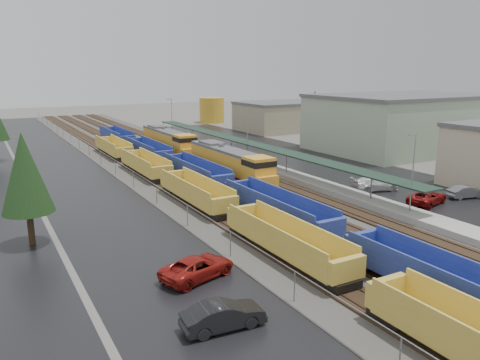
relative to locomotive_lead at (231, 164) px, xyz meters
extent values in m
cube|color=#302D2B|center=(-2.00, 18.75, -2.23)|extent=(20.00, 160.00, 0.08)
cube|color=black|center=(-8.00, 18.75, -2.12)|extent=(2.60, 160.00, 0.15)
cube|color=#473326|center=(-8.72, 18.75, -2.01)|extent=(0.08, 160.00, 0.07)
cube|color=#473326|center=(-7.28, 18.75, -2.01)|extent=(0.08, 160.00, 0.07)
cube|color=black|center=(-4.00, 18.75, -2.12)|extent=(2.60, 160.00, 0.15)
cube|color=#473326|center=(-4.72, 18.75, -2.01)|extent=(0.08, 160.00, 0.07)
cube|color=#473326|center=(-3.28, 18.75, -2.01)|extent=(0.08, 160.00, 0.07)
cube|color=black|center=(0.00, 18.75, -2.12)|extent=(2.60, 160.00, 0.15)
cube|color=#473326|center=(-0.72, 18.75, -2.01)|extent=(0.08, 160.00, 0.07)
cube|color=#473326|center=(0.72, 18.75, -2.01)|extent=(0.08, 160.00, 0.07)
cube|color=black|center=(4.00, 18.75, -2.12)|extent=(2.60, 160.00, 0.15)
cube|color=#473326|center=(3.28, 18.75, -2.01)|extent=(0.08, 160.00, 0.07)
cube|color=#473326|center=(4.72, 18.75, -2.01)|extent=(0.08, 160.00, 0.07)
cube|color=black|center=(-17.00, 18.75, -2.26)|extent=(10.00, 160.00, 0.02)
cube|color=black|center=(17.00, 8.75, -2.26)|extent=(16.00, 100.00, 0.02)
cube|color=#9E9B93|center=(7.50, 8.75, -1.92)|extent=(3.00, 80.00, 0.70)
cylinder|color=gray|center=(7.50, -16.25, -0.37)|extent=(0.16, 0.16, 2.40)
cylinder|color=gray|center=(7.50, -1.25, -0.37)|extent=(0.16, 0.16, 2.40)
cylinder|color=gray|center=(7.50, 13.75, -0.37)|extent=(0.16, 0.16, 2.40)
cylinder|color=gray|center=(7.50, 28.75, -0.37)|extent=(0.16, 0.16, 2.40)
cylinder|color=gray|center=(7.50, 43.75, -0.37)|extent=(0.16, 0.16, 2.40)
cube|color=#1A2E23|center=(7.50, 8.75, 0.93)|extent=(2.60, 65.00, 0.15)
cylinder|color=gray|center=(7.50, -21.25, 1.73)|extent=(0.12, 0.12, 8.00)
cube|color=gray|center=(7.00, -21.25, 5.63)|extent=(1.00, 0.15, 0.12)
cylinder|color=gray|center=(7.50, 8.75, 1.73)|extent=(0.12, 0.12, 8.00)
cube|color=gray|center=(7.00, 8.75, 5.63)|extent=(1.00, 0.15, 0.12)
cylinder|color=gray|center=(7.50, 38.75, 1.73)|extent=(0.12, 0.12, 8.00)
cube|color=gray|center=(7.00, 38.75, 5.63)|extent=(1.00, 0.15, 0.12)
cylinder|color=gray|center=(-11.50, -37.25, -1.27)|extent=(0.08, 0.08, 2.00)
cylinder|color=gray|center=(-11.50, -29.25, -1.27)|extent=(0.08, 0.08, 2.00)
cylinder|color=gray|center=(-11.50, -21.25, -1.27)|extent=(0.08, 0.08, 2.00)
cylinder|color=gray|center=(-11.50, -13.25, -1.27)|extent=(0.08, 0.08, 2.00)
cylinder|color=gray|center=(-11.50, -5.25, -1.27)|extent=(0.08, 0.08, 2.00)
cylinder|color=gray|center=(-11.50, 2.75, -1.27)|extent=(0.08, 0.08, 2.00)
cylinder|color=gray|center=(-11.50, 10.75, -1.27)|extent=(0.08, 0.08, 2.00)
cylinder|color=gray|center=(-11.50, 18.75, -1.27)|extent=(0.08, 0.08, 2.00)
cylinder|color=gray|center=(-11.50, 26.75, -1.27)|extent=(0.08, 0.08, 2.00)
cylinder|color=gray|center=(-11.50, 34.75, -1.27)|extent=(0.08, 0.08, 2.00)
cylinder|color=gray|center=(-11.50, 42.75, -1.27)|extent=(0.08, 0.08, 2.00)
cylinder|color=gray|center=(-11.50, 50.75, -1.27)|extent=(0.08, 0.08, 2.00)
cylinder|color=gray|center=(-11.50, 58.75, -1.27)|extent=(0.08, 0.08, 2.00)
cylinder|color=gray|center=(-11.50, 66.75, -1.27)|extent=(0.08, 0.08, 2.00)
cylinder|color=gray|center=(-11.50, 74.75, -1.27)|extent=(0.08, 0.08, 2.00)
cylinder|color=gray|center=(-11.50, 82.75, -1.27)|extent=(0.08, 0.08, 2.00)
cylinder|color=gray|center=(-11.50, 90.75, -1.27)|extent=(0.08, 0.08, 2.00)
cube|color=gray|center=(-11.50, 18.75, -0.27)|extent=(0.05, 160.00, 0.05)
cube|color=#9BAD92|center=(38.00, 6.75, 2.23)|extent=(30.00, 20.00, 9.00)
cube|color=#59595B|center=(38.00, 6.75, 6.98)|extent=(30.60, 20.40, 0.50)
cube|color=gray|center=(34.00, 38.75, 0.73)|extent=(18.00, 14.00, 6.00)
cube|color=#59595B|center=(34.00, 38.75, 3.98)|extent=(18.36, 14.28, 0.50)
ellipsoid|color=#475542|center=(38.00, 168.75, -2.27)|extent=(196.00, 140.00, 25.20)
ellipsoid|color=#475542|center=(108.00, 178.75, -2.27)|extent=(168.00, 120.00, 21.60)
cylinder|color=#332316|center=(-24.00, -11.25, -0.92)|extent=(0.50, 0.50, 2.70)
cone|color=black|center=(-24.00, -11.25, 3.58)|extent=(3.96, 3.96, 6.30)
cylinder|color=#332316|center=(26.00, 16.75, -0.77)|extent=(0.50, 0.50, 3.00)
cone|color=black|center=(26.00, 16.75, 4.23)|extent=(4.40, 4.40, 7.00)
cube|color=black|center=(0.00, 0.66, -1.46)|extent=(2.79, 18.57, 0.37)
cube|color=orange|center=(0.00, 1.59, 0.12)|extent=(2.60, 14.85, 2.79)
cube|color=orange|center=(0.00, -6.58, 0.30)|extent=(2.79, 2.97, 3.16)
cube|color=black|center=(0.00, -6.58, 1.23)|extent=(2.83, 3.02, 0.65)
cube|color=orange|center=(0.00, -8.25, -0.62)|extent=(2.60, 0.93, 1.30)
cube|color=#59595B|center=(0.00, 1.59, 1.60)|extent=(2.65, 14.85, 0.32)
cube|color=maroon|center=(-1.32, 1.59, -1.00)|extent=(0.04, 14.85, 0.32)
cube|color=maroon|center=(1.32, 1.59, -1.00)|extent=(0.04, 14.85, 0.32)
cube|color=black|center=(0.00, 0.66, -1.83)|extent=(2.04, 5.57, 0.56)
cube|color=black|center=(0.00, -5.84, -1.74)|extent=(2.23, 3.71, 0.46)
cube|color=black|center=(0.00, 7.16, -1.74)|extent=(2.23, 3.71, 0.46)
cylinder|color=#59595B|center=(0.00, 2.52, 1.88)|extent=(0.65, 0.65, 0.46)
cube|color=#59595B|center=(0.00, 5.30, 1.84)|extent=(2.23, 3.71, 0.46)
cube|color=black|center=(0.00, 21.66, -1.46)|extent=(2.79, 18.57, 0.37)
cube|color=orange|center=(0.00, 22.59, 0.12)|extent=(2.60, 14.85, 2.79)
cube|color=orange|center=(0.00, 14.42, 0.30)|extent=(2.79, 2.97, 3.16)
cube|color=black|center=(0.00, 14.42, 1.23)|extent=(2.83, 3.02, 0.65)
cube|color=orange|center=(0.00, 12.75, -0.62)|extent=(2.60, 0.93, 1.30)
cube|color=#59595B|center=(0.00, 22.59, 1.60)|extent=(2.65, 14.85, 0.32)
cube|color=maroon|center=(-1.32, 22.59, -1.00)|extent=(0.04, 14.85, 0.32)
cube|color=maroon|center=(1.32, 22.59, -1.00)|extent=(0.04, 14.85, 0.32)
cube|color=black|center=(0.00, 21.66, -1.83)|extent=(2.04, 5.57, 0.56)
cube|color=black|center=(0.00, 15.16, -1.74)|extent=(2.23, 3.71, 0.46)
cube|color=black|center=(0.00, 28.16, -1.74)|extent=(2.23, 3.71, 0.46)
cylinder|color=#59595B|center=(0.00, 23.52, 1.88)|extent=(0.65, 0.65, 0.46)
cube|color=#59595B|center=(0.00, 26.30, 1.84)|extent=(2.23, 3.71, 0.46)
cube|color=gold|center=(-9.29, -39.53, -0.47)|extent=(0.16, 12.52, 1.86)
cube|color=gold|center=(-8.00, -33.06, -0.68)|extent=(2.69, 0.52, 1.45)
cube|color=black|center=(-8.00, -33.79, -1.71)|extent=(2.07, 2.28, 0.52)
cube|color=gold|center=(-8.00, -23.39, -1.40)|extent=(2.69, 12.52, 0.26)
cube|color=gold|center=(-9.29, -23.39, -0.47)|extent=(0.16, 12.52, 1.86)
cube|color=gold|center=(-6.71, -23.39, -0.47)|extent=(0.16, 12.52, 1.86)
cube|color=gold|center=(-8.00, -29.85, -0.68)|extent=(2.69, 0.52, 1.45)
cube|color=gold|center=(-8.00, -16.92, -0.68)|extent=(2.69, 0.52, 1.45)
cube|color=black|center=(-8.00, -29.13, -1.71)|extent=(2.07, 2.28, 0.52)
cube|color=black|center=(-8.00, -17.65, -1.71)|extent=(2.07, 2.28, 0.52)
cube|color=gold|center=(-8.00, -7.24, -1.40)|extent=(2.69, 12.52, 0.26)
cube|color=gold|center=(-9.29, -7.24, -0.47)|extent=(0.16, 12.52, 1.86)
cube|color=gold|center=(-6.71, -7.24, -0.47)|extent=(0.16, 12.52, 1.86)
cube|color=gold|center=(-8.00, -13.71, -0.68)|extent=(2.69, 0.52, 1.45)
cube|color=gold|center=(-8.00, -0.78, -0.68)|extent=(2.69, 0.52, 1.45)
cube|color=black|center=(-8.00, -12.99, -1.71)|extent=(2.07, 2.28, 0.52)
cube|color=black|center=(-8.00, -1.50, -1.71)|extent=(2.07, 2.28, 0.52)
cube|color=gold|center=(-8.00, 8.90, -1.40)|extent=(2.69, 12.52, 0.26)
cube|color=gold|center=(-9.29, 8.90, -0.47)|extent=(0.16, 12.52, 1.86)
cube|color=gold|center=(-6.71, 8.90, -0.47)|extent=(0.16, 12.52, 1.86)
cube|color=gold|center=(-8.00, 2.43, -0.68)|extent=(2.69, 0.52, 1.45)
cube|color=gold|center=(-8.00, 15.36, -0.68)|extent=(2.69, 0.52, 1.45)
cube|color=black|center=(-8.00, 3.16, -1.71)|extent=(2.07, 2.28, 0.52)
cube|color=black|center=(-8.00, 14.64, -1.71)|extent=(2.07, 2.28, 0.52)
cube|color=gold|center=(-8.00, 25.04, -1.40)|extent=(2.69, 12.52, 0.26)
cube|color=gold|center=(-9.29, 25.04, -0.47)|extent=(0.16, 12.52, 1.86)
cube|color=gold|center=(-6.71, 25.04, -0.47)|extent=(0.16, 12.52, 1.86)
cube|color=gold|center=(-8.00, 18.57, -0.68)|extent=(2.69, 0.52, 1.45)
cube|color=gold|center=(-8.00, 31.50, -0.68)|extent=(2.69, 0.52, 1.45)
cube|color=black|center=(-8.00, 19.30, -1.71)|extent=(2.07, 2.28, 0.52)
cube|color=black|center=(-8.00, 30.78, -1.71)|extent=(2.07, 2.28, 0.52)
cube|color=navy|center=(-4.00, -34.22, -1.39)|extent=(2.73, 14.35, 0.26)
cube|color=navy|center=(-5.31, -34.22, -0.45)|extent=(0.16, 14.35, 1.89)
cube|color=navy|center=(-2.69, -34.22, -0.45)|extent=(0.16, 14.35, 1.89)
cube|color=navy|center=(-4.00, -26.83, -0.66)|extent=(2.73, 0.53, 1.47)
cube|color=black|center=(-4.00, -27.57, -1.71)|extent=(2.10, 2.31, 0.53)
cube|color=navy|center=(-4.00, -16.19, -1.39)|extent=(2.73, 14.35, 0.26)
cube|color=navy|center=(-5.31, -16.19, -0.45)|extent=(0.16, 14.35, 1.89)
cube|color=navy|center=(-2.69, -16.19, -0.45)|extent=(0.16, 14.35, 1.89)
cube|color=navy|center=(-4.00, -23.58, -0.66)|extent=(2.73, 0.53, 1.47)
cube|color=navy|center=(-4.00, -8.80, -0.66)|extent=(2.73, 0.53, 1.47)
cube|color=black|center=(-4.00, -22.84, -1.71)|extent=(2.10, 2.31, 0.53)
cube|color=black|center=(-4.00, -9.54, -1.71)|extent=(2.10, 2.31, 0.53)
cube|color=navy|center=(-4.00, 1.84, -1.39)|extent=(2.73, 14.35, 0.26)
cube|color=navy|center=(-5.31, 1.84, -0.45)|extent=(0.16, 14.35, 1.89)
cube|color=navy|center=(-2.69, 1.84, -0.45)|extent=(0.16, 14.35, 1.89)
cube|color=navy|center=(-4.00, -5.54, -0.66)|extent=(2.73, 0.53, 1.47)
cube|color=navy|center=(-4.00, 9.23, -0.66)|extent=(2.73, 0.53, 1.47)
cube|color=black|center=(-4.00, -4.81, -1.71)|extent=(2.10, 2.31, 0.53)
cube|color=black|center=(-4.00, 8.49, -1.71)|extent=(2.10, 2.31, 0.53)
cube|color=navy|center=(-4.00, 19.87, -1.39)|extent=(2.73, 14.35, 0.26)
cube|color=navy|center=(-5.31, 19.87, -0.45)|extent=(0.16, 14.35, 1.89)
cube|color=navy|center=(-2.69, 19.87, -0.45)|extent=(0.16, 14.35, 1.89)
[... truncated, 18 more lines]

